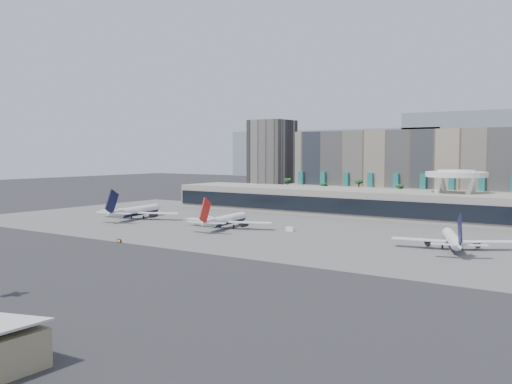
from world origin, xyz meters
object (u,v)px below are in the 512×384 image
Objects in this scene: service_vehicle_a at (208,219)px; airliner_right at (453,239)px; service_vehicle_b at (290,229)px; airliner_left at (136,211)px; airliner_centre at (226,220)px; taxiway_sign at (119,241)px.

airliner_right is at bearing 9.51° from service_vehicle_a.
service_vehicle_b is at bearing 9.61° from service_vehicle_a.
service_vehicle_b is at bearing 151.86° from airliner_right.
airliner_left is 137.98m from airliner_right.
service_vehicle_b is at bearing 6.36° from airliner_centre.
airliner_left is at bearing -148.27° from service_vehicle_a.
airliner_centre is at bearing 88.92° from taxiway_sign.
airliner_centre is 7.59× the size of service_vehicle_a.
service_vehicle_a is 43.99m from service_vehicle_b.
service_vehicle_a reaches higher than service_vehicle_b.
taxiway_sign is (-8.12, -47.10, -2.83)m from airliner_centre.
service_vehicle_b is at bearing -8.40° from airliner_left.
airliner_right is 15.07× the size of taxiway_sign.
airliner_right reaches higher than service_vehicle_b.
taxiway_sign is at bearing -120.92° from service_vehicle_b.
airliner_left is 17.62× the size of taxiway_sign.
taxiway_sign is (10.74, -58.74, -0.71)m from service_vehicle_a.
airliner_centre is 1.08× the size of airliner_right.
service_vehicle_b is (76.56, 5.10, -2.83)m from airliner_left.
airliner_left is 51.69m from airliner_centre.
airliner_right reaches higher than service_vehicle_a.
airliner_right is at bearing -9.23° from airliner_centre.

